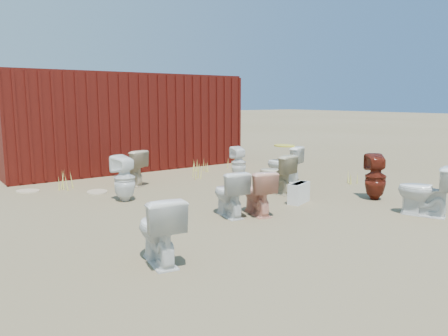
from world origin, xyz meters
TOP-DOWN VIEW (x-y plane):
  - ground at (0.00, 0.00)m, footprint 100.00×100.00m
  - shipping_container at (0.00, 5.20)m, footprint 6.00×2.40m
  - toilet_front_a at (-2.44, -1.56)m, footprint 0.54×0.80m
  - toilet_front_pink at (-0.25, -0.63)m, footprint 0.55×0.76m
  - toilet_front_c at (-0.66, -0.45)m, footprint 0.52×0.76m
  - toilet_front_maroon at (2.10, -1.08)m, footprint 0.52×0.52m
  - toilet_front_e at (1.77, -2.19)m, footprint 0.69×0.87m
  - toilet_back_a at (-1.55, 1.42)m, footprint 0.46×0.47m
  - toilet_back_beige_left at (-0.90, 2.69)m, footprint 0.63×0.83m
  - toilet_back_beige_right at (1.03, 0.35)m, footprint 0.53×0.79m
  - toilet_back_yellowlid at (1.97, 1.11)m, footprint 0.69×0.87m
  - toilet_back_e at (1.38, 1.95)m, footprint 0.38×0.39m
  - yellow_lid at (1.97, 1.11)m, footprint 0.39×0.49m
  - loose_tank at (0.82, -0.47)m, footprint 0.54×0.36m
  - loose_lid_near at (-1.70, 2.40)m, footprint 0.51×0.59m
  - loose_lid_far at (-2.76, 3.27)m, footprint 0.58×0.59m
  - weed_clump_a at (-2.14, 3.00)m, footprint 0.36×0.36m
  - weed_clump_b at (0.60, 2.58)m, footprint 0.32×0.32m
  - weed_clump_c at (2.17, 3.16)m, footprint 0.36×0.36m
  - weed_clump_d at (-0.59, 3.26)m, footprint 0.30×0.30m
  - weed_clump_e at (1.20, 3.29)m, footprint 0.34×0.34m
  - weed_clump_f at (2.98, 0.12)m, footprint 0.28×0.28m

SIDE VIEW (x-z plane):
  - ground at x=0.00m, z-range 0.00..0.00m
  - loose_lid_near at x=-1.70m, z-range 0.00..0.02m
  - loose_lid_far at x=-2.76m, z-range 0.00..0.02m
  - weed_clump_d at x=-0.59m, z-range 0.00..0.26m
  - weed_clump_f at x=2.98m, z-range 0.00..0.27m
  - weed_clump_e at x=1.20m, z-range 0.00..0.30m
  - weed_clump_b at x=0.60m, z-range 0.00..0.31m
  - weed_clump_a at x=-2.14m, z-range 0.00..0.34m
  - loose_tank at x=0.82m, z-range 0.00..0.35m
  - weed_clump_c at x=2.17m, z-range 0.00..0.36m
  - toilet_front_pink at x=-0.25m, z-range 0.00..0.70m
  - toilet_front_c at x=-0.66m, z-range 0.00..0.71m
  - toilet_back_e at x=1.38m, z-range 0.00..0.73m
  - toilet_back_beige_left at x=-0.90m, z-range 0.00..0.75m
  - toilet_back_beige_right at x=1.03m, z-range 0.00..0.75m
  - toilet_front_a at x=-2.44m, z-range 0.00..0.76m
  - toilet_back_yellowlid at x=1.97m, z-range 0.00..0.78m
  - toilet_front_e at x=1.77m, z-range 0.00..0.78m
  - toilet_back_a at x=-1.55m, z-range 0.00..0.81m
  - toilet_front_maroon at x=2.10m, z-range 0.00..0.81m
  - yellow_lid at x=1.97m, z-range 0.78..0.80m
  - shipping_container at x=0.00m, z-range 0.00..2.40m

